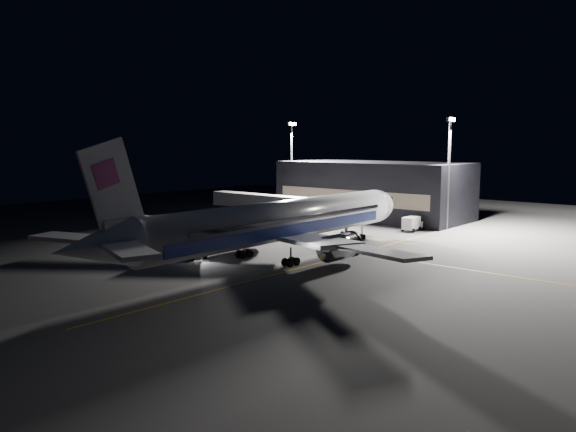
% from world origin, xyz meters
% --- Properties ---
extents(ground, '(200.00, 200.00, 0.00)m').
position_xyz_m(ground, '(0.00, 0.00, 0.00)').
color(ground, '#4C4C4F').
rests_on(ground, ground).
extents(guide_line_main, '(0.25, 80.00, 0.01)m').
position_xyz_m(guide_line_main, '(10.00, 0.00, 0.01)').
color(guide_line_main, gold).
rests_on(guide_line_main, ground).
extents(guide_line_cross, '(70.00, 0.25, 0.01)m').
position_xyz_m(guide_line_cross, '(0.00, -6.00, 0.01)').
color(guide_line_cross, gold).
rests_on(guide_line_cross, ground).
extents(guide_line_side, '(0.25, 40.00, 0.01)m').
position_xyz_m(guide_line_side, '(22.00, 10.00, 0.01)').
color(guide_line_side, gold).
rests_on(guide_line_side, ground).
extents(airliner, '(61.48, 54.22, 16.64)m').
position_xyz_m(airliner, '(-1.08, 0.00, 5.16)').
color(airliner, silver).
rests_on(airliner, ground).
extents(terminal, '(18.12, 40.00, 12.00)m').
position_xyz_m(terminal, '(45.98, 14.00, 6.00)').
color(terminal, black).
rests_on(terminal, ground).
extents(jet_bridge, '(3.60, 34.40, 6.30)m').
position_xyz_m(jet_bridge, '(22.00, 18.06, 4.58)').
color(jet_bridge, '#B2B2B7').
rests_on(jet_bridge, ground).
extents(floodlight_mast_north, '(2.40, 0.68, 20.70)m').
position_xyz_m(floodlight_mast_north, '(40.00, 31.99, 12.37)').
color(floodlight_mast_north, '#59595E').
rests_on(floodlight_mast_north, ground).
extents(floodlight_mast_south, '(2.40, 0.67, 20.70)m').
position_xyz_m(floodlight_mast_south, '(40.00, -6.01, 12.37)').
color(floodlight_mast_south, '#59595E').
rests_on(floodlight_mast_south, ground).
extents(service_truck, '(5.33, 2.60, 2.65)m').
position_xyz_m(service_truck, '(34.23, -1.96, 1.42)').
color(service_truck, white).
rests_on(service_truck, ground).
extents(baggage_tug, '(3.01, 2.62, 1.91)m').
position_xyz_m(baggage_tug, '(-8.26, 8.61, 0.88)').
color(baggage_tug, black).
rests_on(baggage_tug, ground).
extents(safety_cone_a, '(0.39, 0.39, 0.58)m').
position_xyz_m(safety_cone_a, '(0.69, 7.21, 0.29)').
color(safety_cone_a, '#D63E09').
rests_on(safety_cone_a, ground).
extents(safety_cone_b, '(0.45, 0.45, 0.67)m').
position_xyz_m(safety_cone_b, '(0.65, 14.00, 0.34)').
color(safety_cone_b, '#D63E09').
rests_on(safety_cone_b, ground).
extents(safety_cone_c, '(0.46, 0.46, 0.69)m').
position_xyz_m(safety_cone_c, '(-3.97, 12.35, 0.34)').
color(safety_cone_c, '#D63E09').
rests_on(safety_cone_c, ground).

